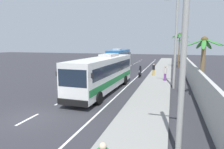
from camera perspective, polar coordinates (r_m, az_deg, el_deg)
ground_plane at (r=13.63m, az=-22.88°, el=-11.70°), size 160.00×160.00×0.00m
sidewalk_kerb at (r=20.27m, az=12.12°, el=-4.29°), size 3.20×90.00×0.14m
lane_markings at (r=25.35m, az=3.04°, el=-1.61°), size 3.94×71.00×0.01m
boundary_wall at (r=24.03m, az=22.12°, el=0.18°), size 0.24×60.00×2.51m
coach_bus_foreground at (r=19.18m, az=-2.35°, el=0.66°), size 3.06×12.37×3.61m
coach_bus_far_lane at (r=38.85m, az=2.11°, el=4.95°), size 3.25×11.87×3.73m
motorcycle_beside_bus at (r=27.97m, az=8.20°, el=0.65°), size 0.56×1.96×1.59m
pedestrian_near_kerb at (r=28.68m, az=12.07°, el=1.47°), size 0.36×0.36×1.67m
pedestrian_far_walk at (r=24.85m, az=15.27°, el=0.38°), size 0.36×0.36×1.79m
utility_pole_nearest at (r=8.07m, az=20.26°, el=7.26°), size 1.86×0.24×8.60m
utility_pole_mid at (r=21.10m, az=18.19°, el=10.47°), size 2.49×0.24×10.26m
palm_nearest at (r=40.42m, az=19.16°, el=9.30°), size 3.33×3.39×6.79m
palm_second at (r=17.80m, az=25.11°, el=5.08°), size 3.06×2.86×5.24m
palm_third at (r=48.55m, az=20.04°, el=7.85°), size 3.22×2.92×6.01m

